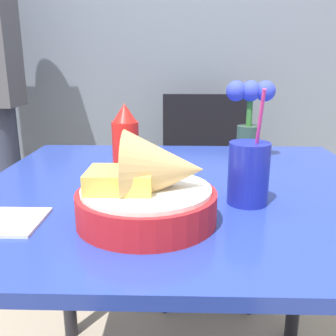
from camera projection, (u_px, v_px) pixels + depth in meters
wall_window at (182, 6)px, 1.81m from camera, size 7.00×0.06×2.60m
dining_table at (183, 227)px, 0.92m from camera, size 0.98×0.89×0.75m
chair_far_window at (206, 175)px, 1.73m from camera, size 0.40×0.40×0.89m
food_basket at (151, 190)px, 0.67m from camera, size 0.26×0.26×0.17m
ketchup_bottle at (126, 145)px, 0.90m from camera, size 0.06×0.06×0.19m
drink_cup at (248, 175)px, 0.76m from camera, size 0.08×0.08×0.24m
flower_vase at (249, 113)px, 1.11m from camera, size 0.14×0.07×0.23m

